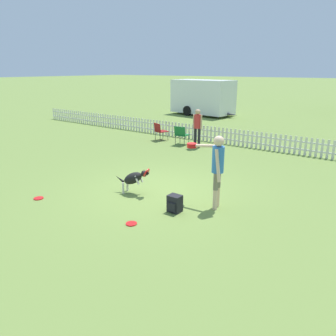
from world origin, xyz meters
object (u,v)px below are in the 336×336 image
at_px(equipment_trailer, 202,97).
at_px(folding_chair_blue_left, 181,134).
at_px(handler_person, 216,163).
at_px(folding_chair_center, 160,130).
at_px(frisbee_midfield, 131,224).
at_px(frisbee_near_dog, 39,198).
at_px(leaping_dog, 134,178).
at_px(frisbee_near_handler, 177,201).
at_px(spectator_standing, 197,125).
at_px(backpack_on_grass, 175,204).

bearing_deg(equipment_trailer, folding_chair_blue_left, -57.69).
distance_m(handler_person, folding_chair_center, 7.89).
distance_m(frisbee_midfield, folding_chair_blue_left, 7.81).
xyz_separation_m(folding_chair_center, equipment_trailer, (-2.87, 8.71, 0.81)).
distance_m(frisbee_near_dog, folding_chair_center, 7.80).
height_order(leaping_dog, frisbee_near_handler, leaping_dog).
bearing_deg(handler_person, spectator_standing, 23.20).
height_order(handler_person, frisbee_midfield, handler_person).
bearing_deg(handler_person, frisbee_midfield, 139.88).
relative_size(leaping_dog, frisbee_near_dog, 4.29).
bearing_deg(backpack_on_grass, frisbee_near_dog, -156.43).
distance_m(handler_person, backpack_on_grass, 1.36).
xyz_separation_m(handler_person, frisbee_midfield, (-1.00, -1.87, -1.11)).
height_order(backpack_on_grass, folding_chair_blue_left, folding_chair_blue_left).
bearing_deg(equipment_trailer, frisbee_near_handler, -54.61).
bearing_deg(frisbee_midfield, frisbee_near_dog, -173.12).
bearing_deg(handler_person, equipment_trailer, 19.55).
relative_size(handler_person, backpack_on_grass, 4.33).
xyz_separation_m(frisbee_midfield, folding_chair_blue_left, (-3.44, 7.00, 0.48)).
bearing_deg(frisbee_midfield, frisbee_near_handler, 88.15).
bearing_deg(equipment_trailer, leaping_dog, -58.91).
distance_m(frisbee_near_handler, folding_chair_center, 7.38).
bearing_deg(frisbee_midfield, leaping_dog, 129.93).
bearing_deg(leaping_dog, equipment_trailer, -168.01).
height_order(frisbee_near_handler, frisbee_near_dog, same).
bearing_deg(handler_person, leaping_dog, 90.36).
bearing_deg(leaping_dog, frisbee_midfield, 27.87).
distance_m(spectator_standing, equipment_trailer, 10.28).
bearing_deg(frisbee_near_dog, equipment_trailer, 106.22).
distance_m(folding_chair_center, equipment_trailer, 9.20).
distance_m(leaping_dog, frisbee_near_dog, 2.51).
bearing_deg(folding_chair_center, spectator_standing, -166.33).
height_order(leaping_dog, frisbee_near_dog, leaping_dog).
bearing_deg(frisbee_midfield, backpack_on_grass, 70.73).
height_order(leaping_dog, frisbee_midfield, leaping_dog).
bearing_deg(handler_person, folding_chair_center, 35.20).
bearing_deg(frisbee_near_dog, backpack_on_grass, 23.57).
distance_m(frisbee_near_handler, spectator_standing, 6.02).
bearing_deg(frisbee_near_handler, folding_chair_blue_left, 123.10).
distance_m(frisbee_near_handler, frisbee_midfield, 1.64).
height_order(handler_person, spectator_standing, handler_person).
bearing_deg(frisbee_near_handler, frisbee_near_dog, -146.12).
bearing_deg(leaping_dog, folding_chair_center, -160.21).
bearing_deg(frisbee_midfield, folding_chair_blue_left, 116.17).
distance_m(backpack_on_grass, equipment_trailer, 16.89).
bearing_deg(frisbee_near_dog, leaping_dog, 44.92).
relative_size(frisbee_near_dog, backpack_on_grass, 0.60).
distance_m(frisbee_midfield, equipment_trailer, 17.70).
relative_size(leaping_dog, frisbee_near_handler, 4.29).
xyz_separation_m(frisbee_midfield, equipment_trailer, (-7.65, 15.91, 1.28)).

